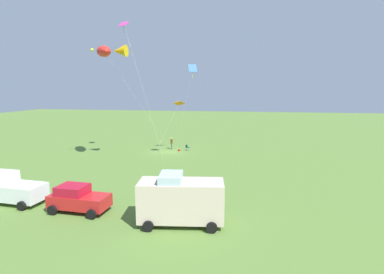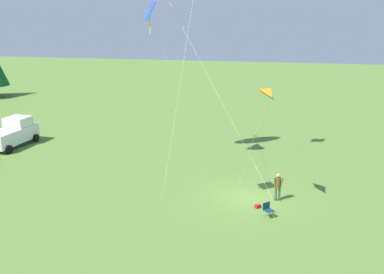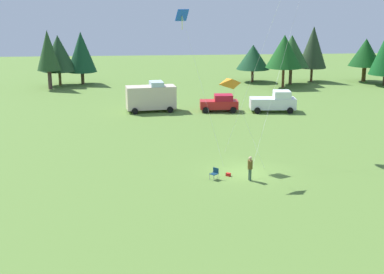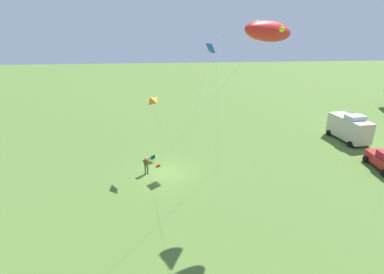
% 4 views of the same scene
% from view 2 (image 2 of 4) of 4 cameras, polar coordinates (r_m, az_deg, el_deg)
% --- Properties ---
extents(ground_plane, '(160.00, 160.00, 0.00)m').
position_cam_2_polar(ground_plane, '(28.10, 6.97, -7.69)').
color(ground_plane, '#557732').
extents(person_kite_flyer, '(0.39, 0.58, 1.74)m').
position_cam_2_polar(person_kite_flyer, '(27.65, 10.86, -5.97)').
color(person_kite_flyer, '#38523F').
rests_on(person_kite_flyer, ground).
extents(folding_chair, '(0.68, 0.68, 0.82)m').
position_cam_2_polar(folding_chair, '(25.64, 9.59, -8.97)').
color(folding_chair, '#10334C').
rests_on(folding_chair, ground).
extents(backpack_on_grass, '(0.39, 0.38, 0.22)m').
position_cam_2_polar(backpack_on_grass, '(26.79, 8.34, -8.68)').
color(backpack_on_grass, red).
rests_on(backpack_on_grass, ground).
extents(truck_white_pickup, '(5.14, 2.74, 2.34)m').
position_cam_2_polar(truck_white_pickup, '(41.16, -21.82, 0.44)').
color(truck_white_pickup, silver).
rests_on(truck_white_pickup, ground).
extents(kite_delta_orange, '(3.68, 2.63, 7.25)m').
position_cam_2_polar(kite_delta_orange, '(24.88, 10.00, 5.62)').
color(kite_delta_orange, orange).
rests_on(kite_delta_orange, ground).
extents(kite_diamond_blue, '(3.46, 3.49, 11.53)m').
position_cam_2_polar(kite_diamond_blue, '(22.61, -5.13, 14.83)').
color(kite_diamond_blue, blue).
rests_on(kite_diamond_blue, ground).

